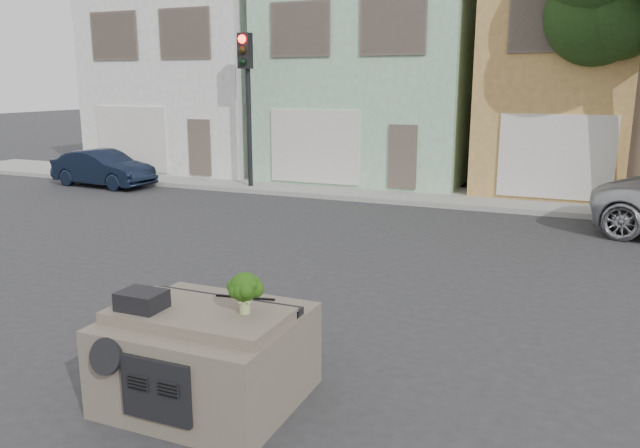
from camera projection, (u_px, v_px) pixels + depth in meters
The scene contains 11 objects.
ground_plane at pixel (315, 312), 9.79m from camera, with size 120.00×120.00×0.00m, color #303033.
sidewalk at pixel (450, 197), 19.20m from camera, with size 40.00×3.00×0.15m, color gray.
townhouse_white at pixel (212, 76), 26.16m from camera, with size 7.20×8.20×7.55m, color silver.
townhouse_mint at pixel (383, 76), 23.30m from camera, with size 7.20×8.20×7.55m, color #98C7A1.
townhouse_tan at pixel (602, 75), 20.45m from camera, with size 7.20×8.20×7.55m, color tan.
navy_sedan at pixel (104, 186), 21.65m from camera, with size 1.33×3.81×1.25m, color black.
traffic_signal at pixel (247, 113), 20.22m from camera, with size 0.40×0.40×5.10m, color black.
car_dashboard at pixel (208, 353), 6.97m from camera, with size 2.00×1.80×1.12m, color #64594C.
instrument_hump at pixel (142, 300), 6.73m from camera, with size 0.48×0.38×0.20m, color black.
wiper_arm at pixel (245, 297), 7.08m from camera, with size 0.70×0.03×0.02m, color black.
broccoli at pixel (244, 293), 6.58m from camera, with size 0.37×0.37×0.46m, color #1A3B0B.
Camera 1 is at (3.68, -8.47, 3.51)m, focal length 35.00 mm.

